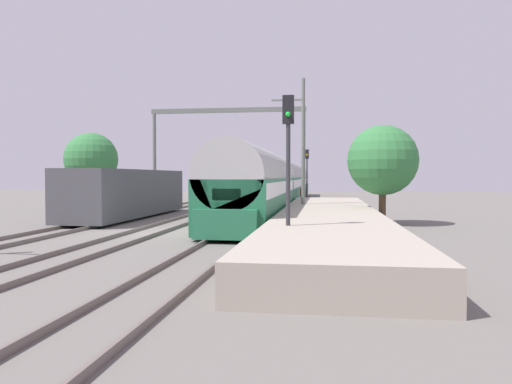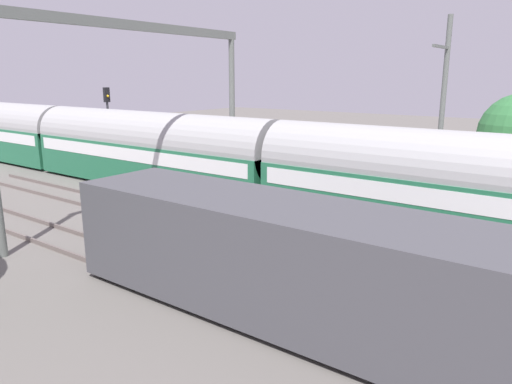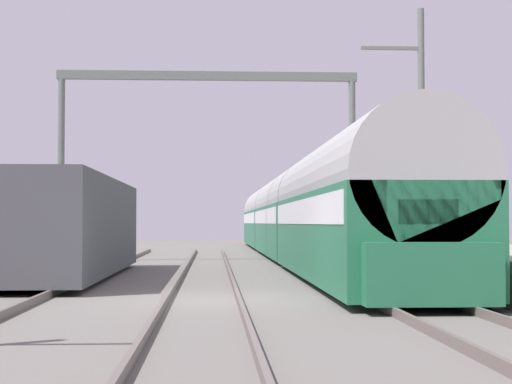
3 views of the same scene
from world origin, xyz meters
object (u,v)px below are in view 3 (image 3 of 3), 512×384
catenary_gantry (208,125)px  freight_car (68,227)px  passenger_train (295,215)px  person_crossing (342,236)px  railway_signal_far (320,192)px

catenary_gantry → freight_car: bearing=-111.4°
passenger_train → person_crossing: passenger_train is taller
railway_signal_far → catenary_gantry: (-5.92, -9.92, 2.37)m
catenary_gantry → person_crossing: bearing=18.4°
person_crossing → catenary_gantry: size_ratio=0.14×
freight_car → passenger_train: bearing=60.7°
person_crossing → railway_signal_far: railway_signal_far is taller
catenary_gantry → railway_signal_far: bearing=59.2°
freight_car → catenary_gantry: bearing=68.6°
passenger_train → person_crossing: size_ratio=28.44×
passenger_train → catenary_gantry: size_ratio=3.97×
person_crossing → railway_signal_far: 8.28m
passenger_train → person_crossing: 2.96m
passenger_train → freight_car: 16.32m
passenger_train → railway_signal_far: (1.92, 5.88, 1.28)m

